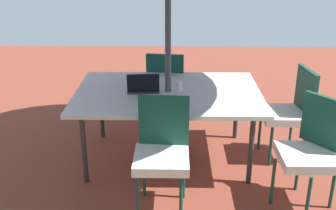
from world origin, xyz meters
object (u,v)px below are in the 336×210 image
object	(u,v)px
chair_south	(167,85)
chair_north	(162,149)
cup	(179,86)
chair_west	(290,109)
chair_northwest	(312,148)
dining_table	(168,95)
laptop	(143,87)

from	to	relation	value
chair_south	chair_north	distance (m)	1.64
cup	chair_north	bearing A→B (deg)	80.17
cup	chair_south	bearing A→B (deg)	-79.53
chair_west	chair_northwest	world-z (taller)	same
chair_west	cup	bearing A→B (deg)	-94.93
chair_north	chair_northwest	bearing A→B (deg)	6.11
dining_table	cup	size ratio (longest dim) A/B	18.67
chair_northwest	cup	size ratio (longest dim) A/B	9.73
chair_west	cup	xyz separation A→B (m)	(1.17, 0.04, 0.26)
dining_table	cup	world-z (taller)	cup
cup	chair_west	bearing A→B (deg)	-177.85
chair_northwest	chair_south	bearing A→B (deg)	179.81
chair_south	laptop	xyz separation A→B (m)	(0.22, 0.81, 0.26)
chair_west	laptop	bearing A→B (deg)	-94.14
chair_north	cup	size ratio (longest dim) A/B	9.73
dining_table	chair_north	xyz separation A→B (m)	(0.04, 0.85, -0.17)
chair_west	cup	size ratio (longest dim) A/B	9.73
chair_northwest	cup	bearing A→B (deg)	-164.87
chair_northwest	chair_north	xyz separation A→B (m)	(1.27, 0.04, 0.00)
dining_table	chair_south	xyz separation A→B (m)	(0.03, -0.79, -0.17)
dining_table	cup	xyz separation A→B (m)	(-0.11, -0.01, 0.10)
chair_south	laptop	world-z (taller)	laptop
chair_south	chair_north	size ratio (longest dim) A/B	1.00
chair_northwest	chair_north	bearing A→B (deg)	-126.83
chair_northwest	chair_west	bearing A→B (deg)	138.75
chair_north	laptop	bearing A→B (deg)	108.94
chair_west	chair_northwest	distance (m)	0.87
chair_west	laptop	world-z (taller)	laptop
chair_south	chair_west	world-z (taller)	same
chair_northwest	laptop	distance (m)	1.71
dining_table	laptop	xyz separation A→B (m)	(0.25, 0.02, 0.09)
chair_west	chair_north	world-z (taller)	same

